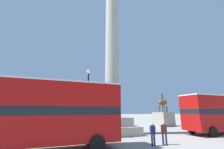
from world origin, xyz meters
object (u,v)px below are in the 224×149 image
bus_a (35,111)px  bus_b (221,112)px  monument_column (112,71)px  street_lamp (88,100)px  equestrian_statue (164,117)px  pedestrian_near_lamp (153,133)px  pedestrian_by_plinth (164,132)px

bus_a → bus_b: 19.59m
monument_column → street_lamp: bearing=-154.6°
monument_column → equestrian_statue: monument_column is taller
street_lamp → pedestrian_near_lamp: (3.97, -4.93, -2.63)m
bus_b → pedestrian_near_lamp: bus_b is taller
pedestrian_near_lamp → equestrian_statue: bearing=39.0°
equestrian_statue → street_lamp: 16.58m
equestrian_statue → street_lamp: bearing=-170.3°
street_lamp → pedestrian_by_plinth: (5.00, -4.96, -2.61)m
bus_b → equestrian_statue: (-0.28, 9.57, -0.78)m
monument_column → pedestrian_by_plinth: size_ratio=12.78×
equestrian_statue → pedestrian_by_plinth: bearing=-145.0°
street_lamp → equestrian_statue: bearing=24.3°
bus_a → bus_b: (19.57, 1.00, -0.12)m
street_lamp → pedestrian_by_plinth: 7.51m
bus_a → monument_column: bearing=36.4°
equestrian_statue → monument_column: bearing=-170.6°
bus_a → pedestrian_by_plinth: bearing=-6.1°
bus_a → street_lamp: 5.82m
bus_b → pedestrian_by_plinth: 10.61m
pedestrian_by_plinth → bus_a: bearing=-153.9°
monument_column → street_lamp: (-3.25, -1.54, -3.79)m
bus_a → pedestrian_near_lamp: size_ratio=6.86×
monument_column → bus_b: bearing=-19.8°
bus_b → pedestrian_by_plinth: bearing=-168.3°
street_lamp → pedestrian_near_lamp: street_lamp is taller
monument_column → bus_a: size_ratio=1.89×
equestrian_statue → pedestrian_near_lamp: 16.10m
bus_b → street_lamp: (-15.29, 2.81, 1.17)m
monument_column → bus_a: (-7.52, -5.35, -4.84)m
pedestrian_by_plinth → bus_b: bearing=45.0°
bus_b → pedestrian_near_lamp: bearing=-169.5°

